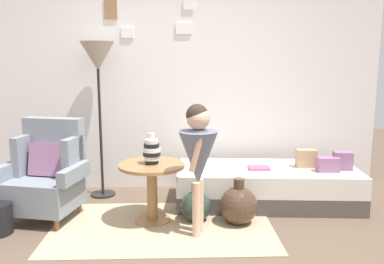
% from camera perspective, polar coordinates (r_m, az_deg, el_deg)
% --- Properties ---
extents(ground_plane, '(12.00, 12.00, 0.00)m').
position_cam_1_polar(ground_plane, '(3.25, -2.18, -17.98)').
color(ground_plane, brown).
extents(gallery_wall, '(4.80, 0.12, 2.60)m').
position_cam_1_polar(gallery_wall, '(4.83, -2.21, 7.38)').
color(gallery_wall, silver).
rests_on(gallery_wall, ground).
extents(rug, '(2.04, 1.24, 0.01)m').
position_cam_1_polar(rug, '(3.87, -4.19, -13.18)').
color(rug, tan).
rests_on(rug, ground).
extents(armchair, '(0.84, 0.71, 0.97)m').
position_cam_1_polar(armchair, '(4.19, -19.74, -5.62)').
color(armchair, olive).
rests_on(armchair, ground).
extents(daybed, '(1.95, 0.93, 0.40)m').
position_cam_1_polar(daybed, '(4.45, 10.53, -7.46)').
color(daybed, '#4C4742').
rests_on(daybed, ground).
extents(pillow_head, '(0.20, 0.14, 0.19)m').
position_cam_1_polar(pillow_head, '(4.51, 20.49, -3.83)').
color(pillow_head, gray).
rests_on(pillow_head, daybed).
extents(pillow_mid, '(0.22, 0.12, 0.15)m').
position_cam_1_polar(pillow_mid, '(4.39, 18.64, -4.37)').
color(pillow_mid, gray).
rests_on(pillow_mid, daybed).
extents(pillow_back, '(0.21, 0.13, 0.19)m').
position_cam_1_polar(pillow_back, '(4.49, 15.81, -3.60)').
color(pillow_back, tan).
rests_on(pillow_back, daybed).
extents(side_table, '(0.63, 0.63, 0.57)m').
position_cam_1_polar(side_table, '(3.87, -5.68, -6.72)').
color(side_table, '#9E7042').
rests_on(side_table, ground).
extents(vase_striped, '(0.17, 0.17, 0.29)m').
position_cam_1_polar(vase_striped, '(3.81, -5.72, -2.67)').
color(vase_striped, black).
rests_on(vase_striped, side_table).
extents(floor_lamp, '(0.37, 0.37, 1.73)m').
position_cam_1_polar(floor_lamp, '(4.57, -13.17, 9.41)').
color(floor_lamp, black).
rests_on(floor_lamp, ground).
extents(person_child, '(0.34, 0.34, 1.17)m').
position_cam_1_polar(person_child, '(3.46, 0.87, -2.89)').
color(person_child, '#D8AD8E').
rests_on(person_child, ground).
extents(book_on_daybed, '(0.23, 0.17, 0.03)m').
position_cam_1_polar(book_on_daybed, '(4.31, 9.43, -5.04)').
color(book_on_daybed, '#C45681').
rests_on(book_on_daybed, daybed).
extents(demijohn_near, '(0.29, 0.29, 0.38)m').
position_cam_1_polar(demijohn_near, '(3.94, 0.55, -10.41)').
color(demijohn_near, '#2D3D33').
rests_on(demijohn_near, ground).
extents(demijohn_far, '(0.36, 0.36, 0.44)m').
position_cam_1_polar(demijohn_far, '(3.89, 6.59, -10.24)').
color(demijohn_far, '#473323').
rests_on(demijohn_far, ground).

